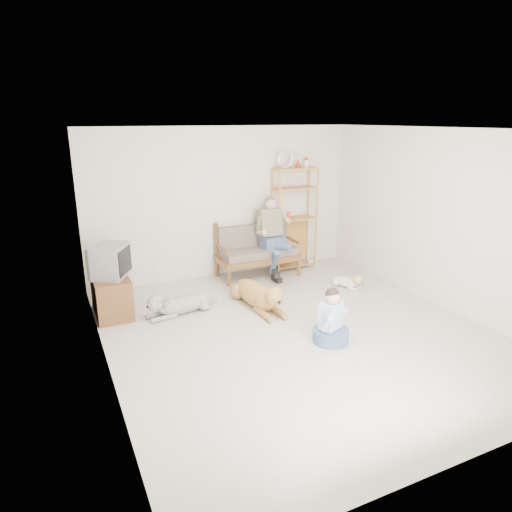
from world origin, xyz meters
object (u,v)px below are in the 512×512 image
etagere (294,217)px  golden_retriever (259,295)px  loveseat (257,250)px  tv_stand (111,295)px

etagere → golden_retriever: (-1.47, -1.53, -0.80)m
loveseat → etagere: 1.00m
etagere → golden_retriever: etagere is taller
loveseat → tv_stand: size_ratio=1.67×
tv_stand → golden_retriever: size_ratio=0.56×
etagere → golden_retriever: 2.27m
tv_stand → golden_retriever: 2.22m
golden_retriever → tv_stand: bearing=158.7°
etagere → tv_stand: etagere is taller
loveseat → etagere: bearing=8.5°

